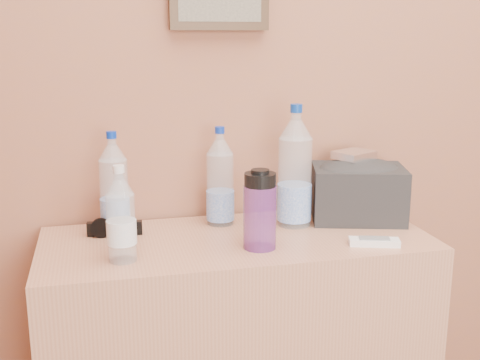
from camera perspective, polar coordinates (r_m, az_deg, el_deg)
The scene contains 10 objects.
dresser at distance 1.88m, azimuth -0.28°, elevation -15.53°, with size 1.11×0.46×0.69m, color tan.
pet_large_a at distance 1.78m, azimuth -11.85°, elevation -0.82°, with size 0.08×0.08×0.30m.
pet_large_b at distance 1.83m, azimuth -1.90°, elevation -0.15°, with size 0.08×0.08×0.30m.
pet_large_c at distance 1.82m, azimuth 5.23°, elevation 0.69°, with size 0.10×0.10×0.37m.
pet_small at distance 1.56m, azimuth -11.22°, elevation -3.70°, with size 0.07×0.07×0.25m.
nalgene_bottle at distance 1.63m, azimuth 1.90°, elevation -2.84°, with size 0.09×0.09×0.22m.
sunglasses at distance 1.79m, azimuth -11.78°, elevation -4.51°, with size 0.16×0.06×0.04m, color black, non-canonical shape.
ac_remote at distance 1.71m, azimuth 12.61°, elevation -5.76°, with size 0.14×0.04×0.02m, color silver.
toiletry_bag at distance 1.92m, azimuth 11.13°, elevation -0.92°, with size 0.28×0.20×0.19m, color black, non-canonical shape.
foil_packet at distance 1.91m, azimuth 10.76°, elevation 2.36°, with size 0.11×0.09×0.02m, color white.
Camera 1 is at (-0.74, 0.15, 1.27)m, focal length 45.00 mm.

